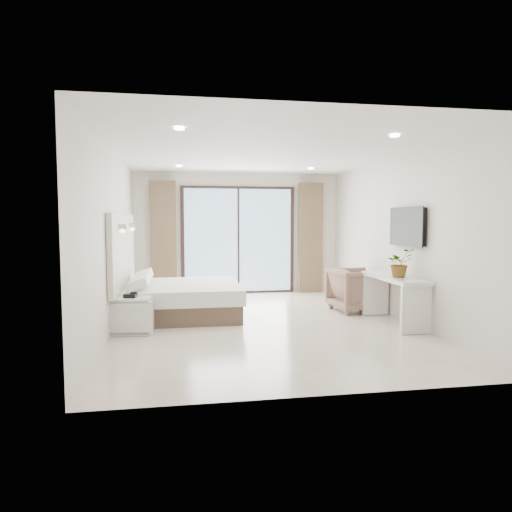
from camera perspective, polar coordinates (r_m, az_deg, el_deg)
The scene contains 8 objects.
ground at distance 7.41m, azimuth 0.89°, elevation -8.37°, with size 6.20×6.20×0.00m, color beige.
room_shell at distance 8.01m, azimuth -1.57°, elevation 4.00°, with size 4.62×6.22×2.72m.
bed at distance 8.01m, azimuth -9.47°, elevation -5.33°, with size 1.99×1.90×0.70m.
nightstand at distance 6.98m, azimuth -15.29°, elevation -7.11°, with size 0.63×0.55×0.53m.
phone at distance 6.88m, azimuth -15.43°, elevation -4.78°, with size 0.17×0.14×0.06m, color black.
console_desk at distance 7.57m, azimuth 16.88°, elevation -4.00°, with size 0.47×1.51×0.77m.
plant at distance 7.39m, azimuth 17.49°, elevation -1.21°, with size 0.40×0.44×0.35m, color #33662D.
armchair at distance 8.51m, azimuth 12.40°, elevation -3.88°, with size 0.83×0.78×0.85m, color #9B7B65.
Camera 1 is at (-1.32, -7.11, 1.65)m, focal length 32.00 mm.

